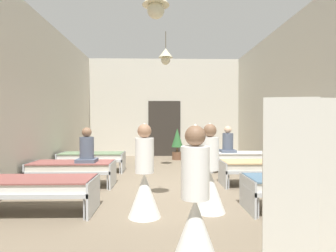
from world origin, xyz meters
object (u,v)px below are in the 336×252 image
at_px(nurse_near_aisle, 195,215).
at_px(nurse_far_aisle, 144,184).
at_px(bed_left_row_2, 92,157).
at_px(patient_seated_primary, 87,149).
at_px(patient_seated_secondary, 228,143).
at_px(bed_left_row_0, 37,186).
at_px(bed_right_row_1, 262,167).
at_px(potted_plant, 177,142).
at_px(bed_right_row_0, 302,185).
at_px(bed_right_row_2, 239,157).
at_px(bed_left_row_1, 73,168).
at_px(nurse_mid_aisle, 210,180).

xyz_separation_m(nurse_near_aisle, nurse_far_aisle, (-0.62, 1.51, 0.00)).
distance_m(bed_left_row_2, patient_seated_primary, 2.05).
height_order(nurse_far_aisle, patient_seated_secondary, nurse_far_aisle).
height_order(nurse_near_aisle, nurse_far_aisle, same).
bearing_deg(patient_seated_primary, bed_left_row_0, -100.86).
xyz_separation_m(bed_right_row_1, potted_plant, (-1.72, 4.55, 0.25)).
relative_size(bed_right_row_1, potted_plant, 1.54).
xyz_separation_m(patient_seated_secondary, potted_plant, (-1.37, 2.66, -0.18)).
bearing_deg(bed_right_row_1, patient_seated_secondary, 100.48).
height_order(bed_right_row_0, bed_right_row_1, same).
xyz_separation_m(bed_right_row_1, patient_seated_secondary, (-0.35, 1.89, 0.43)).
xyz_separation_m(bed_right_row_0, patient_seated_secondary, (-0.35, 3.79, 0.43)).
xyz_separation_m(bed_right_row_2, patient_seated_primary, (-4.08, -1.98, 0.43)).
bearing_deg(bed_right_row_1, bed_left_row_0, -156.79).
height_order(bed_left_row_1, bed_right_row_2, same).
xyz_separation_m(bed_left_row_0, nurse_near_aisle, (2.40, -1.75, 0.09)).
bearing_deg(bed_left_row_2, potted_plant, 44.38).
distance_m(nurse_far_aisle, patient_seated_primary, 2.54).
distance_m(nurse_mid_aisle, nurse_far_aisle, 1.10).
bearing_deg(nurse_mid_aisle, patient_seated_secondary, -75.01).
distance_m(bed_left_row_0, bed_left_row_2, 3.80).
relative_size(bed_right_row_0, nurse_near_aisle, 1.28).
bearing_deg(patient_seated_secondary, bed_left_row_1, -155.12).
xyz_separation_m(bed_left_row_1, nurse_near_aisle, (2.40, -3.65, 0.09)).
height_order(nurse_mid_aisle, nurse_far_aisle, same).
bearing_deg(patient_seated_primary, nurse_mid_aisle, -36.40).
bearing_deg(bed_left_row_1, bed_right_row_0, -23.21).
xyz_separation_m(bed_right_row_0, nurse_mid_aisle, (-1.57, -0.03, 0.09)).
relative_size(patient_seated_secondary, potted_plant, 0.65).
bearing_deg(nurse_near_aisle, bed_right_row_2, 160.86).
bearing_deg(bed_left_row_1, patient_seated_secondary, 24.88).
bearing_deg(bed_right_row_0, bed_right_row_1, 90.00).
height_order(bed_left_row_1, bed_right_row_1, same).
xyz_separation_m(bed_right_row_0, bed_right_row_2, (0.00, 3.80, 0.00)).
distance_m(bed_right_row_0, bed_left_row_2, 5.84).
height_order(patient_seated_secondary, potted_plant, patient_seated_secondary).
distance_m(bed_left_row_1, bed_right_row_1, 4.43).
bearing_deg(bed_left_row_1, nurse_near_aisle, -56.64).
distance_m(bed_left_row_0, bed_right_row_1, 4.82).
xyz_separation_m(bed_left_row_2, patient_seated_secondary, (4.08, -0.01, 0.43)).
distance_m(bed_left_row_0, potted_plant, 7.00).
distance_m(bed_left_row_1, potted_plant, 5.30).
bearing_deg(bed_left_row_2, nurse_mid_aisle, -53.22).
bearing_deg(bed_right_row_2, nurse_near_aisle, -110.09).
xyz_separation_m(bed_right_row_1, patient_seated_primary, (-4.08, -0.08, 0.43)).
relative_size(bed_right_row_0, nurse_mid_aisle, 1.28).
bearing_deg(bed_right_row_0, bed_left_row_0, 180.00).
relative_size(bed_left_row_2, nurse_mid_aisle, 1.28).
bearing_deg(bed_right_row_1, bed_right_row_2, 90.00).
relative_size(bed_left_row_0, bed_right_row_2, 1.00).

